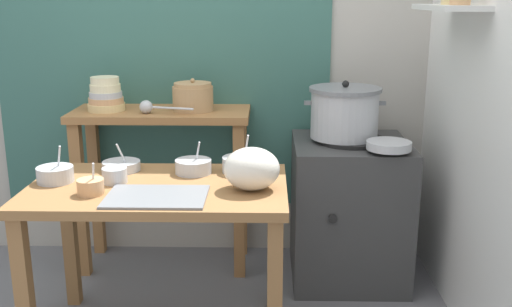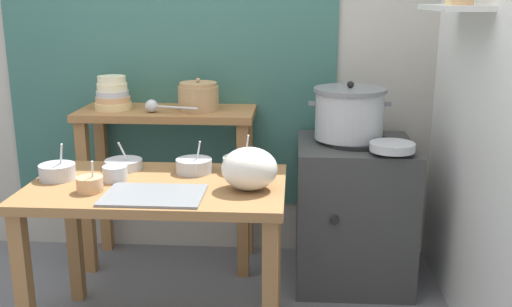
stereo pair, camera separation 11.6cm
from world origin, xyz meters
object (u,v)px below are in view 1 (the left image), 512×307
Objects in this scene: prep_bowl_0 at (55,174)px; serving_tray at (157,197)px; stove_block at (349,210)px; prep_bowl_3 at (121,165)px; back_shelf_table at (162,150)px; plastic_bag at (252,169)px; prep_bowl_5 at (115,175)px; prep_bowl_2 at (241,164)px; steamer_pot at (345,112)px; prep_bowl_4 at (193,166)px; ladle at (148,107)px; prep_bowl_1 at (91,186)px; wide_pan at (389,145)px; prep_table at (159,209)px; clay_pot at (193,97)px; bowl_stack_enamel at (106,96)px.

serving_tray is at bearing -22.95° from prep_bowl_0.
stove_block is 1.24m from prep_bowl_3.
back_shelf_table is 0.96m from plastic_bag.
serving_tray is at bearing -138.24° from stove_block.
prep_bowl_5 is (-1.10, -0.59, 0.37)m from stove_block.
prep_bowl_2 is at bearing -50.07° from back_shelf_table.
serving_tray is 0.49m from prep_bowl_2.
stove_block is 1.95× the size of serving_tray.
prep_bowl_4 is (-0.74, -0.46, -0.16)m from steamer_pot.
plastic_bag is at bearing -51.63° from ladle.
stove_block is 5.63× the size of prep_bowl_1.
stove_block is 4.74× the size of prep_bowl_4.
prep_bowl_2 is 1.68× the size of prep_bowl_5.
stove_block is 1.30m from prep_bowl_5.
prep_bowl_2 is at bearing -164.52° from wide_pan.
prep_table is 0.83m from clay_pot.
prep_table is 6.13× the size of prep_bowl_2.
bowl_stack_enamel is 1.20× the size of prep_bowl_0.
steamer_pot is 0.70m from prep_bowl_2.
prep_bowl_4 is (0.13, 0.17, 0.14)m from prep_table.
bowl_stack_enamel is at bearing 118.79° from prep_table.
prep_bowl_5 is at bearing -163.47° from wide_pan.
back_shelf_table is at bearing 172.73° from stove_block.
clay_pot is at bearing 112.85° from plastic_bag.
prep_bowl_3 is (-0.61, 0.27, -0.07)m from plastic_bag.
serving_tray is at bearing -107.03° from prep_bowl_4.
back_shelf_table is 0.42m from bowl_stack_enamel.
back_shelf_table is at bearing 98.55° from prep_table.
clay_pot is at bearing 70.33° from prep_bowl_1.
ladle is 1.25m from wide_pan.
wide_pan is at bearing -13.17° from bowl_stack_enamel.
prep_bowl_5 is at bearing 68.73° from prep_bowl_1.
steamer_pot is 2.35× the size of prep_bowl_2.
stove_block is at bearing 23.34° from prep_bowl_0.
prep_bowl_0 is at bearing -125.71° from clay_pot.
prep_bowl_4 is at bearing -166.71° from wide_pan.
prep_bowl_1 is 1.29× the size of prep_bowl_5.
stove_block is (1.02, -0.13, -0.30)m from back_shelf_table.
wide_pan is (1.22, -0.26, -0.14)m from ladle.
prep_bowl_0 is (-0.85, 0.09, -0.05)m from plastic_bag.
prep_bowl_4 is at bearing 38.65° from prep_bowl_1.
back_shelf_table reaches higher than prep_bowl_1.
prep_bowl_1 is at bearing -111.27° from prep_bowl_5.
clay_pot is at bearing 87.59° from serving_tray.
prep_bowl_0 is 0.26m from prep_bowl_1.
prep_bowl_2 is at bearing -143.10° from stove_block.
plastic_bag is 1.30× the size of prep_bowl_2.
prep_bowl_1 is 0.84× the size of prep_bowl_4.
steamer_pot is at bearing 21.71° from prep_bowl_3.
prep_bowl_4 is at bearing -150.31° from stove_block.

